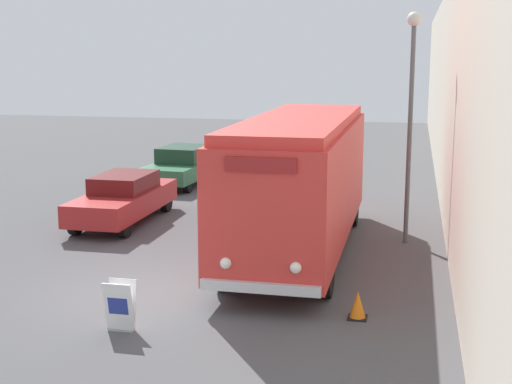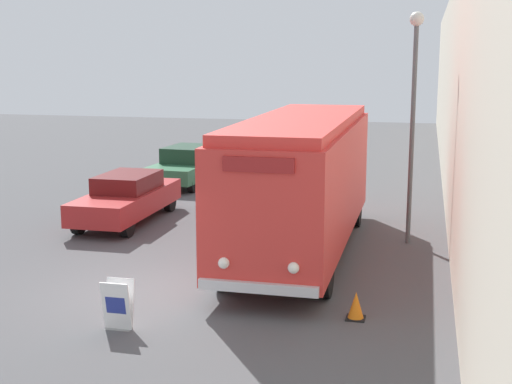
{
  "view_description": "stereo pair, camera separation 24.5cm",
  "coord_description": "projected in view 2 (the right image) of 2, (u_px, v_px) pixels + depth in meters",
  "views": [
    {
      "loc": [
        5.3,
        -13.36,
        4.89
      ],
      "look_at": [
        1.99,
        1.49,
        1.96
      ],
      "focal_mm": 50.0,
      "sensor_mm": 36.0,
      "label": 1
    },
    {
      "loc": [
        5.54,
        -13.31,
        4.89
      ],
      "look_at": [
        1.99,
        1.49,
        1.96
      ],
      "focal_mm": 50.0,
      "sensor_mm": 36.0,
      "label": 2
    }
  ],
  "objects": [
    {
      "name": "vintage_bus",
      "position": [
        301.0,
        178.0,
        17.56
      ],
      "size": [
        2.44,
        9.32,
        3.42
      ],
      "color": "black",
      "rests_on": "ground_plane"
    },
    {
      "name": "parked_car_mid",
      "position": [
        189.0,
        165.0,
        27.36
      ],
      "size": [
        2.2,
        4.71,
        1.45
      ],
      "rotation": [
        0.0,
        0.0,
        -0.07
      ],
      "color": "black",
      "rests_on": "ground_plane"
    },
    {
      "name": "sign_board",
      "position": [
        118.0,
        306.0,
        12.85
      ],
      "size": [
        0.54,
        0.35,
        0.92
      ],
      "color": "gray",
      "rests_on": "ground_plane"
    },
    {
      "name": "building_wall_right",
      "position": [
        455.0,
        98.0,
        22.32
      ],
      "size": [
        0.3,
        60.0,
        7.11
      ],
      "color": "beige",
      "rests_on": "ground_plane"
    },
    {
      "name": "traffic_cone",
      "position": [
        356.0,
        306.0,
        13.37
      ],
      "size": [
        0.36,
        0.36,
        0.53
      ],
      "color": "black",
      "rests_on": "ground_plane"
    },
    {
      "name": "parked_car_near",
      "position": [
        127.0,
        197.0,
        21.11
      ],
      "size": [
        1.72,
        4.77,
        1.44
      ],
      "rotation": [
        0.0,
        0.0,
        0.0
      ],
      "color": "black",
      "rests_on": "ground_plane"
    },
    {
      "name": "ground_plane",
      "position": [
        147.0,
        293.0,
        14.9
      ],
      "size": [
        80.0,
        80.0,
        0.0
      ],
      "primitive_type": "plane",
      "color": "#4C4C4F"
    },
    {
      "name": "streetlamp",
      "position": [
        414.0,
        94.0,
        18.13
      ],
      "size": [
        0.36,
        0.36,
        5.96
      ],
      "color": "#595E60",
      "rests_on": "ground_plane"
    }
  ]
}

